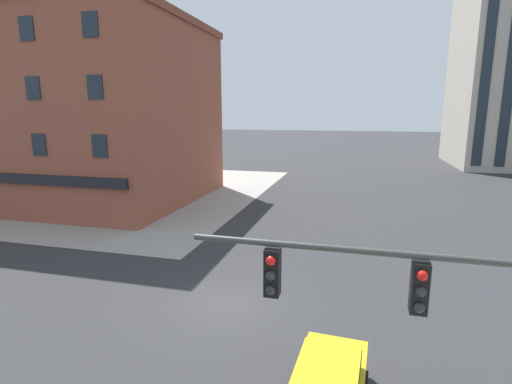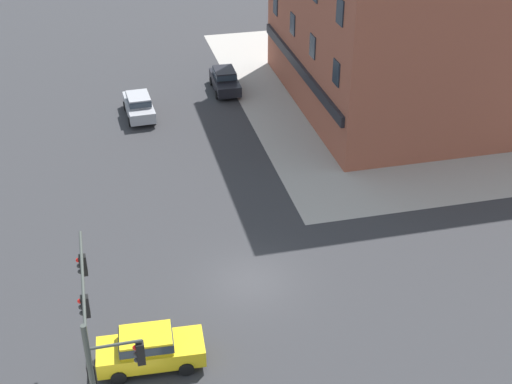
{
  "view_description": "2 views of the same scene",
  "coord_description": "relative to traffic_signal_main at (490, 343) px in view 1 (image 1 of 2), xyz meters",
  "views": [
    {
      "loc": [
        4.94,
        -14.02,
        7.71
      ],
      "look_at": [
        -0.22,
        5.48,
        3.6
      ],
      "focal_mm": 27.45,
      "sensor_mm": 36.0,
      "label": 1
    },
    {
      "loc": [
        26.63,
        -6.11,
        21.63
      ],
      "look_at": [
        -1.67,
        0.68,
        3.96
      ],
      "focal_mm": 50.07,
      "sensor_mm": 36.0,
      "label": 2
    }
  ],
  "objects": [
    {
      "name": "sidewalk_far_corner",
      "position": [
        -27.23,
        27.25,
        -3.89
      ],
      "size": [
        32.0,
        32.0,
        0.02
      ],
      "primitive_type": "cube",
      "color": "gray",
      "rests_on": "ground"
    },
    {
      "name": "storefront_block_near_corner",
      "position": [
        -25.73,
        23.67,
        3.85
      ],
      "size": [
        19.37,
        17.26,
        15.45
      ],
      "color": "brown",
      "rests_on": "ground"
    },
    {
      "name": "ground_plane",
      "position": [
        -7.23,
        7.25,
        -3.89
      ],
      "size": [
        320.0,
        320.0,
        0.0
      ],
      "primitive_type": "plane",
      "color": "#2D2D30"
    },
    {
      "name": "traffic_signal_main",
      "position": [
        0.0,
        0.0,
        0.0
      ],
      "size": [
        6.68,
        2.09,
        6.13
      ],
      "color": "#383D38",
      "rests_on": "ground"
    }
  ]
}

